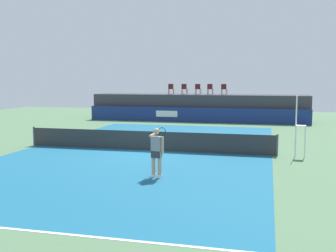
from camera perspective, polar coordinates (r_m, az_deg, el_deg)
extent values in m
plane|color=#4C704C|center=(23.04, -0.82, -2.16)|extent=(48.00, 48.00, 0.00)
cube|color=#16597A|center=(20.19, -2.99, -3.40)|extent=(12.00, 22.00, 0.00)
cube|color=white|center=(10.53, -21.01, -13.22)|extent=(12.00, 0.10, 0.00)
cube|color=navy|center=(33.17, 3.78, 1.54)|extent=(18.00, 0.20, 1.20)
cube|color=white|center=(33.54, -0.20, 1.72)|extent=(1.80, 0.02, 0.50)
cube|color=#38383D|center=(34.90, 4.31, 2.61)|extent=(18.00, 2.80, 2.20)
cylinder|color=#561919|center=(35.41, 0.83, 4.82)|extent=(0.04, 0.04, 0.44)
cylinder|color=#561919|center=(35.47, 0.18, 4.83)|extent=(0.04, 0.04, 0.44)
cylinder|color=#561919|center=(35.01, 0.72, 4.80)|extent=(0.04, 0.04, 0.44)
cylinder|color=#561919|center=(35.08, 0.07, 4.81)|extent=(0.04, 0.04, 0.44)
cube|color=#561919|center=(35.24, 0.45, 5.20)|extent=(0.47, 0.47, 0.03)
cube|color=#561919|center=(35.03, 0.39, 5.56)|extent=(0.44, 0.06, 0.42)
cylinder|color=#561919|center=(35.19, 2.72, 4.81)|extent=(0.04, 0.04, 0.44)
cylinder|color=#561919|center=(35.28, 2.08, 4.81)|extent=(0.04, 0.04, 0.44)
cylinder|color=#561919|center=(34.79, 2.57, 4.79)|extent=(0.04, 0.04, 0.44)
cylinder|color=#561919|center=(34.89, 1.92, 4.79)|extent=(0.04, 0.04, 0.44)
cube|color=#561919|center=(35.03, 2.32, 5.18)|extent=(0.46, 0.46, 0.03)
cube|color=#561919|center=(34.82, 2.24, 5.55)|extent=(0.44, 0.04, 0.42)
cylinder|color=#561919|center=(34.95, 4.61, 4.78)|extent=(0.04, 0.04, 0.44)
cylinder|color=#561919|center=(35.04, 3.97, 4.79)|extent=(0.04, 0.04, 0.44)
cylinder|color=#561919|center=(34.56, 4.48, 4.76)|extent=(0.04, 0.04, 0.44)
cylinder|color=#561919|center=(34.64, 3.82, 4.77)|extent=(0.04, 0.04, 0.44)
cube|color=#561919|center=(34.79, 4.22, 5.16)|extent=(0.46, 0.46, 0.03)
cube|color=#561919|center=(34.58, 4.15, 5.53)|extent=(0.44, 0.04, 0.42)
cylinder|color=#561919|center=(34.95, 6.30, 4.76)|extent=(0.04, 0.04, 0.44)
cylinder|color=#561919|center=(35.02, 5.65, 4.77)|extent=(0.04, 0.04, 0.44)
cylinder|color=#561919|center=(34.55, 6.18, 4.74)|extent=(0.04, 0.04, 0.44)
cylinder|color=#561919|center=(34.63, 5.52, 4.75)|extent=(0.04, 0.04, 0.44)
cube|color=#561919|center=(34.78, 5.91, 5.14)|extent=(0.46, 0.46, 0.03)
cube|color=#561919|center=(34.57, 5.85, 5.51)|extent=(0.44, 0.05, 0.42)
cylinder|color=#561919|center=(34.75, 8.22, 4.72)|extent=(0.04, 0.04, 0.44)
cylinder|color=#561919|center=(34.83, 7.56, 4.74)|extent=(0.04, 0.04, 0.44)
cylinder|color=#561919|center=(34.36, 8.10, 4.71)|extent=(0.04, 0.04, 0.44)
cylinder|color=#561919|center=(34.43, 7.43, 4.72)|extent=(0.04, 0.04, 0.44)
cube|color=#561919|center=(34.59, 7.83, 5.11)|extent=(0.47, 0.47, 0.03)
cube|color=#561919|center=(34.38, 7.77, 5.48)|extent=(0.44, 0.06, 0.42)
cylinder|color=white|center=(19.07, 18.50, -2.19)|extent=(0.04, 0.04, 1.40)
cylinder|color=white|center=(19.47, 18.57, -2.02)|extent=(0.04, 0.04, 1.40)
cylinder|color=white|center=(19.10, 17.29, -2.14)|extent=(0.04, 0.04, 1.40)
cylinder|color=white|center=(19.50, 17.39, -1.97)|extent=(0.04, 0.04, 1.40)
cube|color=white|center=(19.19, 18.01, 0.03)|extent=(0.50, 0.50, 0.03)
cube|color=white|center=(19.15, 17.46, 2.08)|extent=(0.09, 0.44, 1.33)
cube|color=#2D2D2D|center=(20.12, -2.99, -2.07)|extent=(12.40, 0.02, 0.95)
cylinder|color=#4C4C51|center=(22.68, -18.16, -1.35)|extent=(0.10, 0.10, 1.00)
cylinder|color=#4C4C51|center=(19.27, 14.96, -2.59)|extent=(0.10, 0.10, 1.00)
cube|color=white|center=(14.65, -1.18, -7.02)|extent=(0.17, 0.28, 0.10)
cylinder|color=tan|center=(14.55, -1.19, -5.26)|extent=(0.14, 0.14, 0.82)
cube|color=white|center=(14.75, -2.03, -6.93)|extent=(0.17, 0.28, 0.10)
cylinder|color=tan|center=(14.65, -2.04, -5.18)|extent=(0.14, 0.14, 0.82)
cube|color=#333338|center=(14.53, -1.62, -3.95)|extent=(0.37, 0.28, 0.24)
cube|color=gray|center=(14.47, -1.62, -2.55)|extent=(0.39, 0.26, 0.56)
sphere|color=tan|center=(14.41, -1.63, -0.74)|extent=(0.22, 0.22, 0.22)
cylinder|color=tan|center=(14.37, -0.76, -2.69)|extent=(0.09, 0.09, 0.60)
cylinder|color=tan|center=(14.77, -2.01, -1.17)|extent=(0.20, 0.61, 0.14)
cylinder|color=black|center=(15.14, -1.30, -0.88)|extent=(0.30, 0.09, 0.03)
torus|color=black|center=(15.40, -0.83, -0.75)|extent=(0.30, 0.08, 0.30)
sphere|color=#D8EA33|center=(18.37, -1.68, -4.27)|extent=(0.07, 0.07, 0.07)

